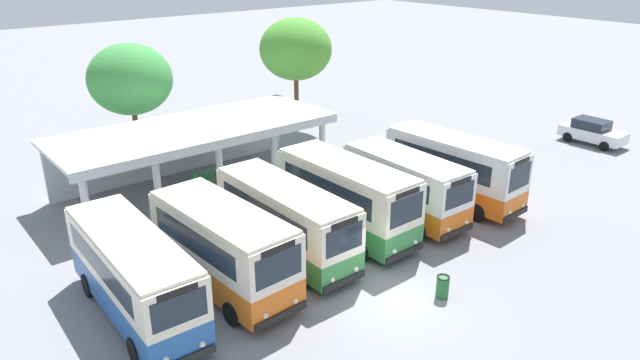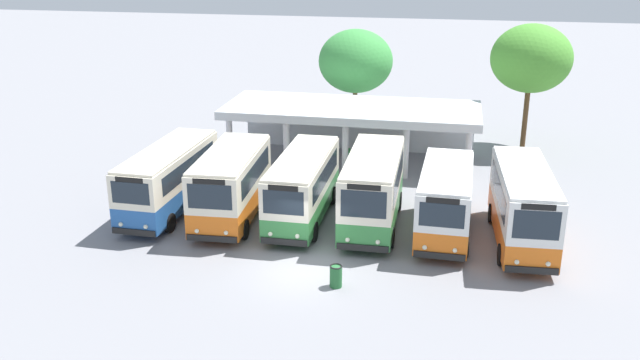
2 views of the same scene
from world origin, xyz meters
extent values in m
plane|color=gray|center=(0.00, 0.00, 0.00)|extent=(180.00, 180.00, 0.00)
cylinder|color=black|center=(-6.83, 2.57, 0.45)|extent=(0.25, 0.91, 0.90)
cylinder|color=black|center=(-8.89, 2.64, 0.45)|extent=(0.25, 0.91, 0.90)
cylinder|color=black|center=(-6.68, 7.33, 0.45)|extent=(0.25, 0.91, 0.90)
cylinder|color=black|center=(-8.74, 7.39, 0.45)|extent=(0.25, 0.91, 0.90)
cube|color=#23569E|center=(-7.78, 4.98, 0.95)|extent=(2.39, 7.74, 1.14)
cube|color=beige|center=(-7.78, 4.98, 2.29)|extent=(2.39, 7.74, 1.54)
cube|color=beige|center=(-7.78, 4.98, 3.12)|extent=(2.32, 7.50, 0.12)
cube|color=black|center=(-7.90, 1.12, 0.52)|extent=(2.05, 0.16, 0.28)
cube|color=#1E2833|center=(-7.90, 1.16, 2.34)|extent=(1.77, 0.10, 1.00)
cube|color=black|center=(-7.90, 1.16, 2.94)|extent=(1.30, 0.09, 0.24)
cube|color=#1E2833|center=(-6.71, 5.05, 2.34)|extent=(0.22, 6.14, 0.85)
cube|color=#1E2833|center=(-8.85, 5.12, 2.34)|extent=(0.22, 6.14, 0.85)
sphere|color=#EAEACC|center=(-7.31, 1.11, 0.83)|extent=(0.20, 0.20, 0.20)
sphere|color=#EAEACC|center=(-8.49, 1.15, 0.83)|extent=(0.20, 0.20, 0.20)
cylinder|color=black|center=(-3.24, 2.50, 0.45)|extent=(0.27, 0.91, 0.90)
cylinder|color=black|center=(-5.49, 2.39, 0.45)|extent=(0.27, 0.91, 0.90)
cylinder|color=black|center=(-3.45, 6.68, 0.45)|extent=(0.27, 0.91, 0.90)
cylinder|color=black|center=(-5.70, 6.57, 0.45)|extent=(0.27, 0.91, 0.90)
cube|color=orange|center=(-4.47, 4.54, 0.96)|extent=(2.69, 6.86, 1.15)
cube|color=beige|center=(-4.47, 4.54, 2.38)|extent=(2.69, 6.86, 1.71)
cube|color=beige|center=(-4.47, 4.54, 3.29)|extent=(2.61, 6.66, 0.12)
cube|color=black|center=(-4.30, 1.13, 0.52)|extent=(2.24, 0.21, 0.28)
cube|color=#1E2833|center=(-4.30, 1.18, 2.43)|extent=(1.93, 0.15, 1.11)
cube|color=black|center=(-4.30, 1.18, 3.11)|extent=(1.41, 0.12, 0.24)
cube|color=#1E2833|center=(-3.31, 4.69, 2.43)|extent=(0.31, 5.40, 0.94)
cube|color=#1E2833|center=(-5.64, 4.58, 2.43)|extent=(0.31, 5.40, 0.94)
sphere|color=#EAEACC|center=(-3.65, 1.18, 0.83)|extent=(0.20, 0.20, 0.20)
sphere|color=#EAEACC|center=(-4.95, 1.11, 0.83)|extent=(0.20, 0.20, 0.20)
cylinder|color=black|center=(-0.14, 2.84, 0.45)|extent=(0.22, 0.90, 0.90)
cylinder|color=black|center=(-2.19, 2.85, 0.45)|extent=(0.22, 0.90, 0.90)
cylinder|color=black|center=(-0.13, 7.45, 0.45)|extent=(0.22, 0.90, 0.90)
cylinder|color=black|center=(-2.18, 7.45, 0.45)|extent=(0.22, 0.90, 0.90)
cube|color=#337F3D|center=(-1.16, 5.15, 0.91)|extent=(2.17, 7.43, 1.05)
cube|color=beige|center=(-1.16, 5.15, 2.25)|extent=(2.17, 7.43, 1.63)
cube|color=beige|center=(-1.16, 5.15, 3.12)|extent=(2.11, 7.21, 0.12)
cube|color=black|center=(-1.17, 1.41, 0.52)|extent=(2.04, 0.11, 0.28)
cube|color=#1E2833|center=(-1.17, 1.45, 2.30)|extent=(1.76, 0.06, 1.06)
cube|color=black|center=(-1.17, 1.45, 2.94)|extent=(1.29, 0.05, 0.24)
cube|color=#1E2833|center=(-0.10, 5.24, 2.30)|extent=(0.06, 5.94, 0.90)
cube|color=#1E2833|center=(-2.22, 5.25, 2.30)|extent=(0.06, 5.94, 0.90)
sphere|color=#EAEACC|center=(-0.58, 1.41, 0.83)|extent=(0.20, 0.20, 0.20)
sphere|color=#EAEACC|center=(-1.76, 1.42, 0.83)|extent=(0.20, 0.20, 0.20)
cylinder|color=black|center=(3.29, 2.87, 0.45)|extent=(0.23, 0.90, 0.90)
cylinder|color=black|center=(1.08, 2.84, 0.45)|extent=(0.23, 0.90, 0.90)
cylinder|color=black|center=(3.23, 7.32, 0.45)|extent=(0.23, 0.90, 0.90)
cylinder|color=black|center=(1.02, 7.30, 0.45)|extent=(0.23, 0.90, 0.90)
cube|color=#337F3D|center=(2.15, 5.08, 0.95)|extent=(2.40, 7.21, 1.13)
cube|color=beige|center=(2.15, 5.08, 2.41)|extent=(2.40, 7.21, 1.81)
cube|color=beige|center=(2.15, 5.08, 3.38)|extent=(2.33, 6.99, 0.12)
cube|color=black|center=(2.20, 1.46, 0.52)|extent=(2.19, 0.13, 0.28)
cube|color=#1E2833|center=(2.20, 1.51, 2.46)|extent=(1.89, 0.07, 1.18)
cube|color=black|center=(2.20, 1.51, 3.20)|extent=(1.38, 0.07, 0.24)
cube|color=#1E2833|center=(3.30, 5.20, 2.46)|extent=(0.11, 5.74, 1.00)
cube|color=#1E2833|center=(1.01, 5.17, 2.46)|extent=(0.11, 5.74, 1.00)
sphere|color=#EAEACC|center=(2.83, 1.48, 0.83)|extent=(0.20, 0.20, 0.20)
sphere|color=#EAEACC|center=(1.57, 1.47, 0.83)|extent=(0.20, 0.20, 0.20)
cylinder|color=black|center=(6.47, 2.55, 0.45)|extent=(0.24, 0.91, 0.90)
cylinder|color=black|center=(4.35, 2.61, 0.45)|extent=(0.24, 0.91, 0.90)
cylinder|color=black|center=(6.58, 6.60, 0.45)|extent=(0.24, 0.91, 0.90)
cylinder|color=black|center=(4.46, 6.66, 0.45)|extent=(0.24, 0.91, 0.90)
cube|color=orange|center=(5.47, 4.61, 0.92)|extent=(2.39, 6.59, 1.07)
cube|color=silver|center=(5.47, 4.61, 2.24)|extent=(2.39, 6.59, 1.57)
cube|color=silver|center=(5.47, 4.61, 3.09)|extent=(2.32, 6.39, 0.12)
cube|color=black|center=(5.38, 1.31, 0.52)|extent=(2.10, 0.16, 0.28)
cube|color=#1E2833|center=(5.38, 1.36, 2.29)|extent=(1.82, 0.10, 1.02)
cube|color=black|center=(5.38, 1.36, 2.91)|extent=(1.33, 0.09, 0.24)
cube|color=#1E2833|center=(6.56, 4.68, 2.29)|extent=(0.18, 5.23, 0.87)
cube|color=#1E2833|center=(4.37, 4.74, 2.29)|extent=(0.18, 5.23, 0.87)
sphere|color=#EAEACC|center=(5.99, 1.30, 0.83)|extent=(0.20, 0.20, 0.20)
sphere|color=#EAEACC|center=(4.77, 1.34, 0.83)|extent=(0.20, 0.20, 0.20)
cylinder|color=black|center=(9.91, 2.18, 0.45)|extent=(0.26, 0.91, 0.90)
cylinder|color=black|center=(7.86, 2.08, 0.45)|extent=(0.26, 0.91, 0.90)
cylinder|color=black|center=(9.69, 6.69, 0.45)|extent=(0.26, 0.91, 0.90)
cylinder|color=black|center=(7.64, 6.59, 0.45)|extent=(0.26, 0.91, 0.90)
cube|color=orange|center=(8.78, 4.38, 0.92)|extent=(2.51, 7.38, 1.08)
cube|color=silver|center=(8.78, 4.38, 2.37)|extent=(2.51, 7.38, 1.81)
cube|color=silver|center=(8.78, 4.38, 3.33)|extent=(2.43, 7.16, 0.12)
cube|color=black|center=(8.96, 0.72, 0.52)|extent=(2.05, 0.20, 0.28)
cube|color=#1E2833|center=(8.96, 0.76, 2.42)|extent=(1.76, 0.14, 1.18)
cube|color=black|center=(8.96, 0.76, 3.15)|extent=(1.29, 0.11, 0.24)
cube|color=#1E2833|center=(9.84, 4.54, 2.42)|extent=(0.33, 5.82, 1.00)
cube|color=#1E2833|center=(7.71, 4.43, 2.42)|extent=(0.33, 5.82, 1.00)
sphere|color=#EAEACC|center=(9.55, 0.75, 0.83)|extent=(0.20, 0.20, 0.20)
sphere|color=#EAEACC|center=(8.37, 0.70, 0.83)|extent=(0.20, 0.20, 0.20)
cylinder|color=black|center=(24.29, 3.23, 0.32)|extent=(0.19, 0.64, 0.64)
cylinder|color=black|center=(22.63, 3.21, 0.32)|extent=(0.19, 0.64, 0.64)
cylinder|color=black|center=(24.27, 5.72, 0.32)|extent=(0.19, 0.64, 0.64)
cylinder|color=black|center=(22.61, 5.71, 0.32)|extent=(0.19, 0.64, 0.64)
cube|color=silver|center=(23.45, 4.47, 0.67)|extent=(1.80, 4.04, 0.70)
cube|color=#1E2833|center=(23.45, 4.67, 1.32)|extent=(1.51, 2.11, 0.60)
cylinder|color=silver|center=(-7.04, 12.11, 1.60)|extent=(0.36, 0.36, 3.20)
cylinder|color=silver|center=(-3.65, 12.11, 1.60)|extent=(0.36, 0.36, 3.20)
cylinder|color=silver|center=(-0.26, 12.11, 1.60)|extent=(0.36, 0.36, 3.20)
cylinder|color=silver|center=(3.13, 12.11, 1.60)|extent=(0.36, 0.36, 3.20)
cylinder|color=silver|center=(6.52, 12.11, 1.60)|extent=(0.36, 0.36, 3.20)
cube|color=silver|center=(-0.26, 17.09, 1.60)|extent=(14.36, 0.20, 3.20)
cube|color=silver|center=(-0.26, 14.50, 3.30)|extent=(14.86, 5.88, 0.20)
cube|color=silver|center=(-0.26, 11.61, 3.06)|extent=(14.86, 0.10, 0.28)
cylinder|color=slate|center=(-0.34, 13.97, 0.22)|extent=(0.03, 0.03, 0.44)
cylinder|color=slate|center=(-0.69, 13.96, 0.22)|extent=(0.03, 0.03, 0.44)
cylinder|color=slate|center=(-0.34, 14.32, 0.22)|extent=(0.03, 0.03, 0.44)
cylinder|color=slate|center=(-0.70, 14.32, 0.22)|extent=(0.03, 0.03, 0.44)
cube|color=#2D8C47|center=(-0.52, 14.14, 0.46)|extent=(0.45, 0.45, 0.04)
cube|color=#2D8C47|center=(-0.52, 14.34, 0.66)|extent=(0.44, 0.05, 0.40)
cylinder|color=slate|center=(0.30, 13.91, 0.22)|extent=(0.03, 0.03, 0.44)
cylinder|color=slate|center=(-0.05, 13.90, 0.22)|extent=(0.03, 0.03, 0.44)
cylinder|color=slate|center=(0.29, 14.26, 0.22)|extent=(0.03, 0.03, 0.44)
cylinder|color=slate|center=(-0.06, 14.26, 0.22)|extent=(0.03, 0.03, 0.44)
cube|color=#2D8C47|center=(0.12, 14.08, 0.46)|extent=(0.45, 0.45, 0.04)
cube|color=#2D8C47|center=(0.12, 14.28, 0.66)|extent=(0.44, 0.05, 0.40)
cylinder|color=slate|center=(0.93, 14.01, 0.22)|extent=(0.03, 0.03, 0.44)
cylinder|color=slate|center=(0.58, 14.00, 0.22)|extent=(0.03, 0.03, 0.44)
cylinder|color=slate|center=(0.93, 14.36, 0.22)|extent=(0.03, 0.03, 0.44)
cylinder|color=slate|center=(0.58, 14.36, 0.22)|extent=(0.03, 0.03, 0.44)
cube|color=#2D8C47|center=(0.75, 14.18, 0.46)|extent=(0.45, 0.45, 0.04)
cube|color=#2D8C47|center=(0.75, 14.38, 0.66)|extent=(0.44, 0.05, 0.40)
cylinder|color=slate|center=(1.57, 14.02, 0.22)|extent=(0.03, 0.03, 0.44)
cylinder|color=slate|center=(1.22, 14.01, 0.22)|extent=(0.03, 0.03, 0.44)
cylinder|color=slate|center=(1.56, 14.37, 0.22)|extent=(0.03, 0.03, 0.44)
cylinder|color=slate|center=(1.21, 14.37, 0.22)|extent=(0.03, 0.03, 0.44)
cube|color=#2D8C47|center=(1.39, 14.19, 0.46)|extent=(0.45, 0.45, 0.04)
cube|color=#2D8C47|center=(1.39, 14.39, 0.66)|extent=(0.44, 0.05, 0.40)
cylinder|color=brown|center=(-1.00, 20.86, 1.53)|extent=(0.32, 0.32, 3.07)
ellipsoid|color=green|center=(-1.00, 20.86, 4.92)|extent=(4.94, 4.94, 4.20)
cylinder|color=brown|center=(10.05, 19.26, 1.94)|extent=(0.32, 0.32, 3.89)
ellipsoid|color=#4C9933|center=(10.05, 19.26, 5.73)|extent=(4.92, 4.92, 4.18)
cylinder|color=#266633|center=(1.52, -1.10, 0.42)|extent=(0.48, 0.48, 0.85)
torus|color=black|center=(1.52, -1.10, 0.87)|extent=(0.49, 0.49, 0.06)
camera|label=1|loc=(-13.77, -12.63, 12.32)|focal=32.61mm
camera|label=2|loc=(5.50, -24.54, 12.88)|focal=38.71mm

